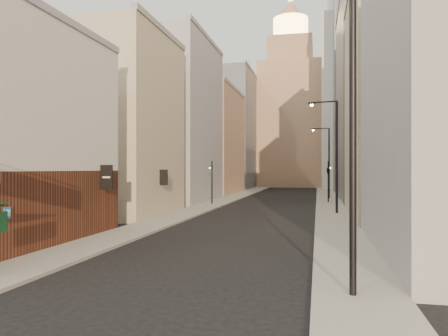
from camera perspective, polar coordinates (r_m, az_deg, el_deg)
ground at (r=12.21m, az=-14.73°, el=-19.79°), size 360.00×360.00×0.00m
sidewalk_left at (r=66.41m, az=2.00°, el=-3.58°), size 3.00×140.00×0.15m
sidewalk_right at (r=65.39m, az=13.30°, el=-3.64°), size 3.00×140.00×0.15m
left_bldg_beige at (r=40.31m, az=-13.22°, el=5.44°), size 8.00×12.00×16.00m
left_bldg_grey at (r=55.32m, az=-6.06°, el=6.01°), size 8.00×16.00×20.00m
left_bldg_tan at (r=72.46m, az=-1.60°, el=3.37°), size 8.00×18.00×17.00m
left_bldg_wingrid at (r=92.21m, az=1.37°, el=4.81°), size 8.00×20.00×24.00m
right_bldg_beige at (r=41.24m, az=21.75°, el=8.11°), size 8.00×16.00×20.00m
right_bldg_wingrid at (r=61.28m, az=18.60°, el=8.25°), size 8.00×20.00×26.00m
highrise at (r=91.74m, az=20.41°, el=13.49°), size 21.00×23.00×51.20m
clock_tower at (r=103.33m, az=8.69°, el=7.42°), size 14.00×14.00×44.90m
white_tower at (r=89.56m, az=15.27°, el=9.22°), size 8.00×8.00×41.50m
streetlamp_near at (r=14.34m, az=15.45°, el=6.43°), size 2.63×0.50×10.05m
streetlamp_mid at (r=40.46m, az=14.14°, el=2.38°), size 2.64×0.85×10.26m
streetlamp_far at (r=60.17m, az=13.32°, el=1.21°), size 2.51×0.57×9.61m
traffic_light_left at (r=49.72m, az=-1.59°, el=-0.67°), size 0.57×0.49×5.00m
traffic_light_right at (r=53.01m, az=13.46°, el=-0.40°), size 0.71×0.71×5.00m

